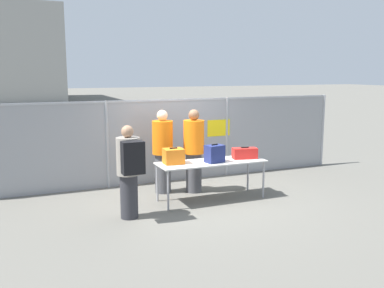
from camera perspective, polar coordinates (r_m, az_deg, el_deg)
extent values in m
plane|color=#605E56|center=(8.79, 0.62, -7.20)|extent=(120.00, 120.00, 0.00)
cylinder|color=#9EA0A5|center=(9.55, -11.24, -0.09)|extent=(0.07, 0.07, 1.92)
cylinder|color=#9EA0A5|center=(10.55, 4.63, 0.98)|extent=(0.07, 0.07, 1.92)
cylinder|color=#9EA0A5|center=(12.20, 17.00, 1.76)|extent=(0.07, 0.07, 1.92)
cube|color=gray|center=(9.96, -2.91, 0.48)|extent=(8.85, 0.01, 1.92)
cube|color=#9EA0A5|center=(9.85, -2.96, 5.84)|extent=(8.85, 0.04, 0.04)
cube|color=yellow|center=(10.41, 3.57, 2.16)|extent=(0.60, 0.01, 0.40)
cube|color=silver|center=(8.52, 2.59, -2.42)|extent=(2.18, 0.74, 0.02)
cylinder|color=#99999E|center=(7.94, -3.21, -6.22)|extent=(0.04, 0.04, 0.76)
cylinder|color=#99999E|center=(8.83, 9.51, -4.71)|extent=(0.04, 0.04, 0.76)
cylinder|color=#99999E|center=(8.51, -4.64, -5.16)|extent=(0.04, 0.04, 0.76)
cylinder|color=#99999E|center=(9.35, 7.46, -3.86)|extent=(0.04, 0.04, 0.76)
cube|color=orange|center=(8.29, -2.49, -1.64)|extent=(0.40, 0.35, 0.29)
cube|color=black|center=(8.26, -2.50, -0.55)|extent=(0.15, 0.03, 0.02)
cube|color=navy|center=(8.41, 3.03, -1.31)|extent=(0.39, 0.31, 0.34)
cube|color=black|center=(8.37, 3.04, -0.07)|extent=(0.14, 0.05, 0.02)
cube|color=red|center=(8.83, 7.05, -1.24)|extent=(0.53, 0.31, 0.22)
cube|color=black|center=(8.81, 7.06, -0.46)|extent=(0.16, 0.06, 0.02)
cylinder|color=#2D2D33|center=(7.62, -8.39, -6.91)|extent=(0.31, 0.31, 0.78)
cylinder|color=gray|center=(7.45, -8.52, -1.62)|extent=(0.41, 0.41, 0.65)
sphere|color=#A57A5B|center=(7.38, -8.60, 1.67)|extent=(0.21, 0.21, 0.21)
cube|color=black|center=(7.14, -7.88, -1.82)|extent=(0.37, 0.22, 0.55)
cylinder|color=#4C4C51|center=(9.13, 0.24, -3.82)|extent=(0.33, 0.33, 0.84)
cylinder|color=orange|center=(8.98, 0.24, 0.96)|extent=(0.44, 0.44, 0.70)
sphere|color=brown|center=(8.93, 0.25, 3.91)|extent=(0.23, 0.23, 0.23)
cylinder|color=#4C4C51|center=(9.11, -3.90, -3.89)|extent=(0.33, 0.33, 0.84)
cylinder|color=orange|center=(8.96, -3.96, 0.88)|extent=(0.44, 0.44, 0.70)
sphere|color=beige|center=(8.90, -3.99, 3.82)|extent=(0.23, 0.23, 0.23)
cube|color=silver|center=(12.27, -1.69, -0.29)|extent=(3.01, 1.25, 0.55)
sphere|color=black|center=(11.49, -2.90, -1.74)|extent=(0.56, 0.56, 0.56)
sphere|color=black|center=(12.75, -5.02, -0.62)|extent=(0.56, 0.56, 0.56)
cylinder|color=#59595B|center=(11.74, -10.98, -2.04)|extent=(1.06, 0.06, 0.06)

